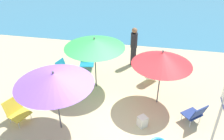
{
  "coord_description": "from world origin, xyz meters",
  "views": [
    {
      "loc": [
        1.1,
        -5.25,
        4.84
      ],
      "look_at": [
        -0.2,
        1.49,
        0.7
      ],
      "focal_mm": 37.46,
      "sensor_mm": 36.0,
      "label": 1
    }
  ],
  "objects_px": {
    "beach_chair_b": "(16,110)",
    "beach_chair_a": "(87,60)",
    "umbrella_purple": "(54,79)",
    "warning_sign": "(220,112)",
    "umbrella_green": "(95,43)",
    "beach_bag": "(142,121)",
    "beach_chair_d": "(195,114)",
    "beach_chair_e": "(64,69)",
    "person_b": "(150,71)",
    "person_a": "(134,46)",
    "umbrella_red": "(162,58)"
  },
  "relations": [
    {
      "from": "beach_chair_b",
      "to": "beach_chair_a",
      "type": "bearing_deg",
      "value": 92.91
    },
    {
      "from": "umbrella_purple",
      "to": "warning_sign",
      "type": "relative_size",
      "value": 1.03
    },
    {
      "from": "umbrella_purple",
      "to": "beach_chair_a",
      "type": "distance_m",
      "value": 3.65
    },
    {
      "from": "umbrella_green",
      "to": "beach_bag",
      "type": "relative_size",
      "value": 6.2
    },
    {
      "from": "beach_chair_d",
      "to": "beach_chair_a",
      "type": "bearing_deg",
      "value": 16.61
    },
    {
      "from": "beach_chair_e",
      "to": "beach_bag",
      "type": "height_order",
      "value": "beach_chair_e"
    },
    {
      "from": "umbrella_green",
      "to": "beach_chair_b",
      "type": "relative_size",
      "value": 2.73
    },
    {
      "from": "beach_chair_e",
      "to": "warning_sign",
      "type": "bearing_deg",
      "value": -12.32
    },
    {
      "from": "person_b",
      "to": "umbrella_green",
      "type": "bearing_deg",
      "value": 143.62
    },
    {
      "from": "person_b",
      "to": "beach_bag",
      "type": "bearing_deg",
      "value": -147.57
    },
    {
      "from": "umbrella_purple",
      "to": "person_a",
      "type": "height_order",
      "value": "umbrella_purple"
    },
    {
      "from": "beach_chair_e",
      "to": "beach_bag",
      "type": "xyz_separation_m",
      "value": [
        3.12,
        -2.08,
        -0.18
      ]
    },
    {
      "from": "warning_sign",
      "to": "beach_bag",
      "type": "distance_m",
      "value": 2.15
    },
    {
      "from": "beach_chair_a",
      "to": "beach_chair_d",
      "type": "xyz_separation_m",
      "value": [
        3.91,
        -2.52,
        0.05
      ]
    },
    {
      "from": "person_b",
      "to": "beach_bag",
      "type": "distance_m",
      "value": 2.33
    },
    {
      "from": "umbrella_purple",
      "to": "person_b",
      "type": "height_order",
      "value": "umbrella_purple"
    },
    {
      "from": "umbrella_green",
      "to": "beach_chair_d",
      "type": "distance_m",
      "value": 3.72
    },
    {
      "from": "umbrella_red",
      "to": "beach_chair_b",
      "type": "xyz_separation_m",
      "value": [
        -4.0,
        -1.62,
        -1.27
      ]
    },
    {
      "from": "umbrella_green",
      "to": "person_a",
      "type": "xyz_separation_m",
      "value": [
        1.11,
        1.84,
        -0.86
      ]
    },
    {
      "from": "umbrella_red",
      "to": "person_b",
      "type": "height_order",
      "value": "umbrella_red"
    },
    {
      "from": "beach_chair_e",
      "to": "person_a",
      "type": "relative_size",
      "value": 0.41
    },
    {
      "from": "umbrella_purple",
      "to": "beach_bag",
      "type": "xyz_separation_m",
      "value": [
        2.26,
        0.5,
        -1.5
      ]
    },
    {
      "from": "umbrella_purple",
      "to": "person_a",
      "type": "xyz_separation_m",
      "value": [
        1.59,
        4.01,
        -0.83
      ]
    },
    {
      "from": "person_b",
      "to": "beach_chair_b",
      "type": "bearing_deg",
      "value": 161.32
    },
    {
      "from": "umbrella_purple",
      "to": "beach_chair_b",
      "type": "xyz_separation_m",
      "value": [
        -1.36,
        0.06,
        -1.3
      ]
    },
    {
      "from": "beach_bag",
      "to": "umbrella_green",
      "type": "bearing_deg",
      "value": 136.76
    },
    {
      "from": "umbrella_green",
      "to": "person_a",
      "type": "height_order",
      "value": "umbrella_green"
    },
    {
      "from": "umbrella_purple",
      "to": "beach_chair_e",
      "type": "relative_size",
      "value": 3.05
    },
    {
      "from": "umbrella_red",
      "to": "beach_chair_a",
      "type": "height_order",
      "value": "umbrella_red"
    },
    {
      "from": "beach_chair_a",
      "to": "umbrella_green",
      "type": "bearing_deg",
      "value": 18.36
    },
    {
      "from": "beach_chair_b",
      "to": "person_a",
      "type": "bearing_deg",
      "value": 75.36
    },
    {
      "from": "beach_chair_b",
      "to": "person_b",
      "type": "bearing_deg",
      "value": 58.72
    },
    {
      "from": "warning_sign",
      "to": "beach_chair_b",
      "type": "bearing_deg",
      "value": -178.99
    },
    {
      "from": "beach_chair_a",
      "to": "beach_chair_d",
      "type": "height_order",
      "value": "beach_chair_d"
    },
    {
      "from": "person_a",
      "to": "person_b",
      "type": "bearing_deg",
      "value": 149.44
    },
    {
      "from": "beach_chair_b",
      "to": "beach_chair_e",
      "type": "height_order",
      "value": "beach_chair_b"
    },
    {
      "from": "beach_chair_e",
      "to": "warning_sign",
      "type": "height_order",
      "value": "warning_sign"
    },
    {
      "from": "umbrella_green",
      "to": "umbrella_red",
      "type": "relative_size",
      "value": 1.06
    },
    {
      "from": "umbrella_red",
      "to": "beach_chair_e",
      "type": "xyz_separation_m",
      "value": [
        -3.51,
        0.91,
        -1.28
      ]
    },
    {
      "from": "beach_chair_b",
      "to": "beach_bag",
      "type": "xyz_separation_m",
      "value": [
        3.61,
        0.44,
        -0.19
      ]
    },
    {
      "from": "umbrella_purple",
      "to": "beach_chair_e",
      "type": "bearing_deg",
      "value": 108.55
    },
    {
      "from": "umbrella_purple",
      "to": "umbrella_green",
      "type": "bearing_deg",
      "value": 77.59
    },
    {
      "from": "beach_chair_e",
      "to": "beach_bag",
      "type": "distance_m",
      "value": 3.76
    },
    {
      "from": "umbrella_green",
      "to": "beach_chair_e",
      "type": "relative_size",
      "value": 3.03
    },
    {
      "from": "beach_chair_b",
      "to": "person_a",
      "type": "distance_m",
      "value": 4.96
    },
    {
      "from": "umbrella_red",
      "to": "beach_chair_e",
      "type": "height_order",
      "value": "umbrella_red"
    },
    {
      "from": "umbrella_green",
      "to": "umbrella_purple",
      "type": "relative_size",
      "value": 0.99
    },
    {
      "from": "beach_chair_b",
      "to": "beach_chair_d",
      "type": "relative_size",
      "value": 1.03
    },
    {
      "from": "beach_chair_d",
      "to": "person_b",
      "type": "bearing_deg",
      "value": -5.58
    },
    {
      "from": "beach_chair_a",
      "to": "umbrella_red",
      "type": "bearing_deg",
      "value": 48.07
    }
  ]
}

